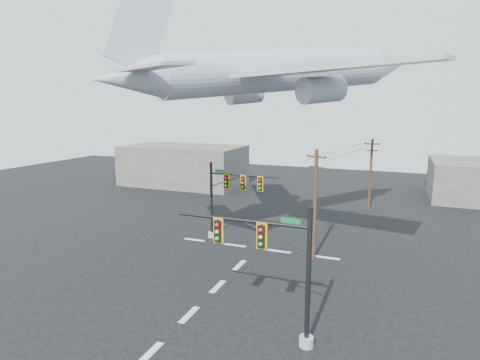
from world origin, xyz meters
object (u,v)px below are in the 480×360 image
at_px(utility_pole_a, 315,203).
at_px(utility_pole_b, 371,173).
at_px(airliner, 281,72).
at_px(signal_mast_near, 277,269).
at_px(signal_mast_far, 227,197).

relative_size(utility_pole_a, utility_pole_b, 1.05).
xyz_separation_m(utility_pole_a, airliner, (-3.36, 1.64, 10.11)).
relative_size(signal_mast_near, signal_mast_far, 1.06).
bearing_deg(signal_mast_far, airliner, -2.00).
bearing_deg(signal_mast_near, signal_mast_far, 122.28).
distance_m(utility_pole_a, utility_pole_b, 17.98).
bearing_deg(utility_pole_b, signal_mast_near, -99.44).
bearing_deg(airliner, signal_mast_far, 125.12).
relative_size(signal_mast_near, utility_pole_a, 0.86).
height_order(signal_mast_near, utility_pole_b, utility_pole_b).
distance_m(signal_mast_near, utility_pole_b, 29.82).
relative_size(signal_mast_far, airliner, 0.27).
distance_m(signal_mast_far, utility_pole_b, 19.47).
bearing_deg(airliner, utility_pole_b, 15.60).
relative_size(signal_mast_near, utility_pole_b, 0.90).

